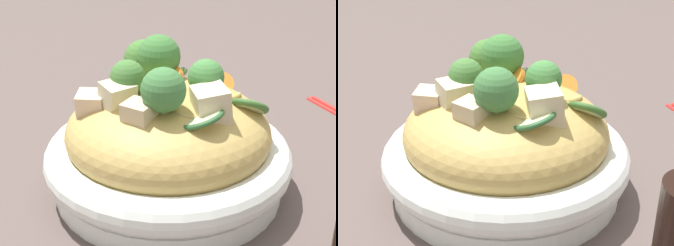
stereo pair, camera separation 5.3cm
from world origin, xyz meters
TOP-DOWN VIEW (x-y plane):
  - ground_plane at (0.00, 0.00)m, footprint 3.00×3.00m
  - serving_bowl at (0.00, 0.00)m, footprint 0.27×0.27m
  - noodle_heap at (-0.00, 0.00)m, footprint 0.22×0.22m
  - broccoli_florets at (-0.02, -0.01)m, footprint 0.17×0.13m
  - carrot_coins at (-0.04, -0.01)m, footprint 0.11×0.17m
  - zucchini_slices at (0.00, 0.02)m, footprint 0.15×0.19m
  - chicken_chunks at (0.03, -0.01)m, footprint 0.07×0.16m

SIDE VIEW (x-z plane):
  - ground_plane at x=0.00m, z-range 0.00..0.00m
  - serving_bowl at x=0.00m, z-range 0.00..0.06m
  - noodle_heap at x=0.00m, z-range 0.02..0.12m
  - carrot_coins at x=-0.04m, z-range 0.09..0.13m
  - zucchini_slices at x=0.00m, z-range 0.09..0.13m
  - chicken_chunks at x=0.03m, z-range 0.09..0.13m
  - broccoli_florets at x=-0.02m, z-range 0.10..0.16m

